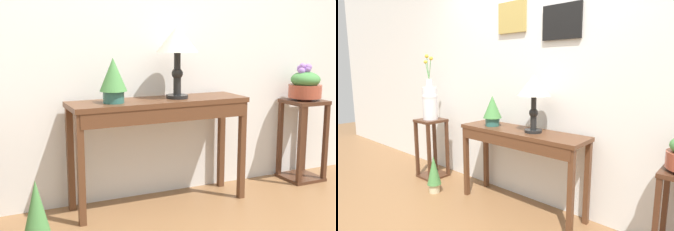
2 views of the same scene
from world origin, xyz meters
TOP-DOWN VIEW (x-y plane):
  - back_wall_with_art at (-0.00, 1.33)m, footprint 9.00×0.13m
  - console_table at (-0.03, 1.03)m, footprint 1.28×0.36m
  - table_lamp at (0.11, 1.06)m, footprint 0.30×0.30m
  - potted_plant_on_console at (-0.37, 1.03)m, footprint 0.19×0.19m
  - pedestal_stand_right at (1.30, 1.08)m, footprint 0.31×0.31m
  - planter_bowl_wide_right at (1.30, 1.08)m, footprint 0.27×0.27m
  - potted_plant_floor at (-0.96, 0.72)m, footprint 0.15×0.15m

SIDE VIEW (x-z plane):
  - potted_plant_floor at x=-0.96m, z-range 0.02..0.43m
  - pedestal_stand_right at x=1.30m, z-range 0.00..0.69m
  - console_table at x=-0.03m, z-range 0.27..1.05m
  - planter_bowl_wide_right at x=1.30m, z-range 0.66..0.97m
  - potted_plant_on_console at x=-0.37m, z-range 0.79..1.09m
  - table_lamp at x=0.11m, z-range 0.91..1.42m
  - back_wall_with_art at x=0.00m, z-range 0.00..2.80m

